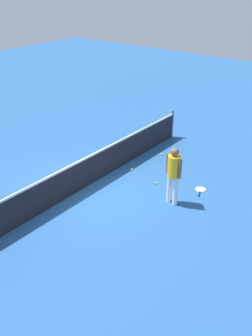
# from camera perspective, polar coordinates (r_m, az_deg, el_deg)

# --- Properties ---
(ground_plane) EXTENTS (40.00, 40.00, 0.00)m
(ground_plane) POSITION_cam_1_polar(r_m,az_deg,el_deg) (11.57, -6.39, -3.03)
(ground_plane) COLOR #265693
(court_net) EXTENTS (10.09, 0.09, 1.07)m
(court_net) POSITION_cam_1_polar(r_m,az_deg,el_deg) (11.32, -6.52, -0.85)
(court_net) COLOR #4C4C51
(court_net) RESTS_ON ground_plane
(player_near_side) EXTENTS (0.39, 0.53, 1.70)m
(player_near_side) POSITION_cam_1_polar(r_m,az_deg,el_deg) (10.39, 7.11, -0.49)
(player_near_side) COLOR white
(player_near_side) RESTS_ON ground_plane
(tennis_racket_near_player) EXTENTS (0.61, 0.41, 0.03)m
(tennis_racket_near_player) POSITION_cam_1_polar(r_m,az_deg,el_deg) (11.61, 11.06, -3.21)
(tennis_racket_near_player) COLOR white
(tennis_racket_near_player) RESTS_ON ground_plane
(tennis_ball_near_player) EXTENTS (0.07, 0.07, 0.07)m
(tennis_ball_near_player) POSITION_cam_1_polar(r_m,az_deg,el_deg) (11.74, 4.53, -2.26)
(tennis_ball_near_player) COLOR #C6E033
(tennis_ball_near_player) RESTS_ON ground_plane
(tennis_ball_by_net) EXTENTS (0.07, 0.07, 0.07)m
(tennis_ball_by_net) POSITION_cam_1_polar(r_m,az_deg,el_deg) (13.58, 5.32, 2.08)
(tennis_ball_by_net) COLOR #C6E033
(tennis_ball_by_net) RESTS_ON ground_plane
(tennis_ball_midcourt) EXTENTS (0.07, 0.07, 0.07)m
(tennis_ball_midcourt) POSITION_cam_1_polar(r_m,az_deg,el_deg) (12.49, 0.88, -0.21)
(tennis_ball_midcourt) COLOR #C6E033
(tennis_ball_midcourt) RESTS_ON ground_plane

